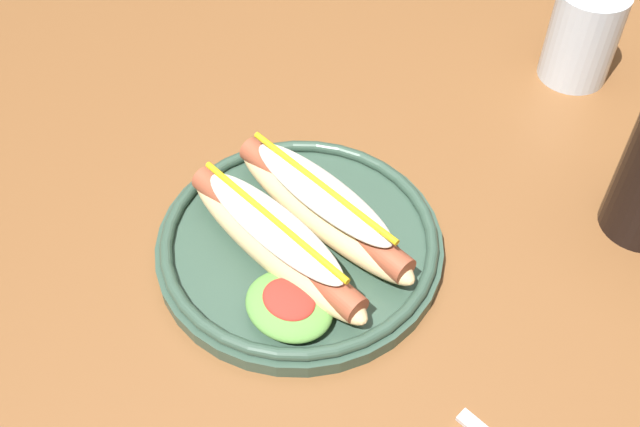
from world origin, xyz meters
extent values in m
cube|color=brown|center=(0.00, 0.00, 0.72)|extent=(1.32, 0.94, 0.04)
cylinder|color=brown|center=(-0.57, 0.38, 0.35)|extent=(0.06, 0.06, 0.70)
cylinder|color=#334C3D|center=(0.01, -0.15, 0.75)|extent=(0.28, 0.28, 0.02)
torus|color=#334C3D|center=(0.01, -0.15, 0.76)|extent=(0.27, 0.27, 0.01)
ellipsoid|color=#E0C184|center=(0.01, -0.18, 0.78)|extent=(0.24, 0.07, 0.04)
cylinder|color=#9E4C33|center=(0.01, -0.18, 0.78)|extent=(0.22, 0.05, 0.03)
ellipsoid|color=silver|center=(0.01, -0.18, 0.80)|extent=(0.18, 0.06, 0.02)
cylinder|color=yellow|center=(0.01, -0.18, 0.81)|extent=(0.19, 0.02, 0.01)
ellipsoid|color=#E0C184|center=(0.01, -0.13, 0.78)|extent=(0.24, 0.07, 0.04)
cylinder|color=#9E4C33|center=(0.01, -0.13, 0.78)|extent=(0.22, 0.05, 0.03)
ellipsoid|color=silver|center=(0.01, -0.13, 0.80)|extent=(0.18, 0.06, 0.02)
cylinder|color=yellow|center=(0.01, -0.13, 0.81)|extent=(0.19, 0.02, 0.01)
ellipsoid|color=#5B9942|center=(0.06, -0.22, 0.77)|extent=(0.08, 0.07, 0.02)
ellipsoid|color=red|center=(0.06, -0.22, 0.78)|extent=(0.05, 0.04, 0.01)
cylinder|color=silver|center=(0.08, 0.26, 0.80)|extent=(0.08, 0.08, 0.11)
camera|label=1|loc=(0.32, -0.48, 1.32)|focal=42.14mm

